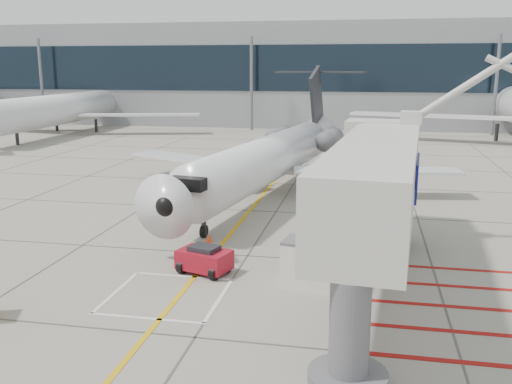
# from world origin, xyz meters

# --- Properties ---
(ground_plane) EXTENTS (260.00, 260.00, 0.00)m
(ground_plane) POSITION_xyz_m (0.00, 0.00, 0.00)
(ground_plane) COLOR #9E9688
(ground_plane) RESTS_ON ground
(regional_jet) EXTENTS (29.15, 34.46, 8.11)m
(regional_jet) POSITION_xyz_m (-1.55, 13.51, 4.06)
(regional_jet) COLOR silver
(regional_jet) RESTS_ON ground_plane
(jet_bridge) EXTENTS (10.60, 19.56, 7.53)m
(jet_bridge) POSITION_xyz_m (5.39, 0.74, 3.76)
(jet_bridge) COLOR silver
(jet_bridge) RESTS_ON ground_plane
(pushback_tug) EXTENTS (2.39, 1.87, 1.22)m
(pushback_tug) POSITION_xyz_m (-1.30, 1.59, 0.61)
(pushback_tug) COLOR #A20F21
(pushback_tug) RESTS_ON ground_plane
(baggage_cart) EXTENTS (2.23, 1.69, 1.26)m
(baggage_cart) POSITION_xyz_m (5.34, 4.63, 0.63)
(baggage_cart) COLOR #5D5C61
(baggage_cart) RESTS_ON ground_plane
(ground_power_unit) EXTENTS (2.51, 1.71, 1.84)m
(ground_power_unit) POSITION_xyz_m (3.26, 0.93, 0.92)
(ground_power_unit) COLOR white
(ground_power_unit) RESTS_ON ground_plane
(cone_nose) EXTENTS (0.31, 0.31, 0.44)m
(cone_nose) POSITION_xyz_m (-2.24, 5.59, 0.22)
(cone_nose) COLOR #FF410D
(cone_nose) RESTS_ON ground_plane
(cone_side) EXTENTS (0.31, 0.31, 0.43)m
(cone_side) POSITION_xyz_m (3.66, 5.31, 0.22)
(cone_side) COLOR #E3560B
(cone_side) RESTS_ON ground_plane
(terminal_building) EXTENTS (180.00, 28.00, 14.00)m
(terminal_building) POSITION_xyz_m (10.00, 70.00, 7.00)
(terminal_building) COLOR gray
(terminal_building) RESTS_ON ground_plane
(terminal_glass_band) EXTENTS (180.00, 0.10, 6.00)m
(terminal_glass_band) POSITION_xyz_m (10.00, 55.95, 8.00)
(terminal_glass_band) COLOR black
(terminal_glass_band) RESTS_ON ground_plane
(bg_aircraft_b) EXTENTS (33.00, 36.67, 11.00)m
(bg_aircraft_b) POSITION_xyz_m (-31.79, 46.00, 5.50)
(bg_aircraft_b) COLOR silver
(bg_aircraft_b) RESTS_ON ground_plane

